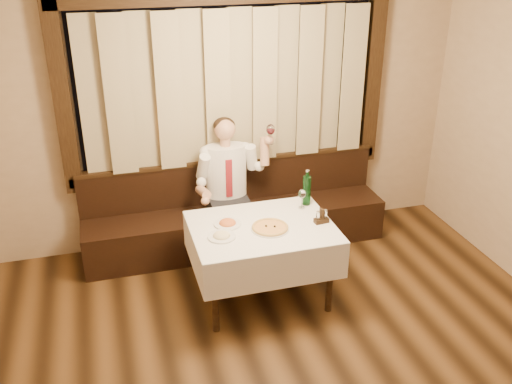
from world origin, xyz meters
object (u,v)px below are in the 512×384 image
object	(u,v)px
banquette	(235,218)
green_bottle	(307,190)
pizza	(270,228)
cruet_caddy	(321,218)
pasta_cream	(222,234)
pasta_red	(228,221)
dining_table	(262,236)
seated_man	(228,178)

from	to	relation	value
banquette	green_bottle	size ratio (longest dim) A/B	9.05
banquette	green_bottle	world-z (taller)	green_bottle
pizza	green_bottle	size ratio (longest dim) A/B	0.96
green_bottle	cruet_caddy	world-z (taller)	green_bottle
green_bottle	pasta_cream	bearing A→B (deg)	-156.42
pasta_red	cruet_caddy	distance (m)	0.84
banquette	green_bottle	xyz separation A→B (m)	(0.53, -0.72, 0.60)
dining_table	pasta_red	world-z (taller)	pasta_red
pasta_red	pizza	bearing A→B (deg)	-28.16
cruet_caddy	dining_table	bearing A→B (deg)	164.22
pasta_red	dining_table	bearing A→B (deg)	-20.78
dining_table	green_bottle	distance (m)	0.66
dining_table	cruet_caddy	bearing A→B (deg)	-8.91
pasta_red	pasta_cream	size ratio (longest dim) A/B	1.01
banquette	cruet_caddy	bearing A→B (deg)	-64.41
banquette	pasta_cream	world-z (taller)	banquette
dining_table	pizza	distance (m)	0.15
pasta_red	pasta_cream	bearing A→B (deg)	-115.93
pizza	pasta_red	bearing A→B (deg)	151.84
cruet_caddy	seated_man	xyz separation A→B (m)	(-0.61, 1.02, 0.03)
dining_table	seated_man	distance (m)	0.96
banquette	dining_table	distance (m)	1.08
banquette	pasta_cream	size ratio (longest dim) A/B	13.18
pasta_red	banquette	bearing A→B (deg)	72.40
seated_man	banquette	bearing A→B (deg)	46.76
pizza	dining_table	bearing A→B (deg)	125.18
seated_man	cruet_caddy	bearing A→B (deg)	-58.83
banquette	seated_man	distance (m)	0.54
pizza	green_bottle	xyz separation A→B (m)	(0.48, 0.38, 0.14)
banquette	pasta_cream	xyz separation A→B (m)	(-0.39, -1.12, 0.48)
cruet_caddy	seated_man	bearing A→B (deg)	114.30
banquette	seated_man	xyz separation A→B (m)	(-0.08, -0.09, 0.53)
pasta_red	cruet_caddy	size ratio (longest dim) A/B	1.76
dining_table	banquette	bearing A→B (deg)	90.00
pasta_red	cruet_caddy	bearing A→B (deg)	-13.25
pasta_red	pasta_cream	xyz separation A→B (m)	(-0.10, -0.21, -0.00)
banquette	pasta_cream	distance (m)	1.28
pasta_cream	pizza	bearing A→B (deg)	3.37
dining_table	cruet_caddy	distance (m)	0.56
banquette	green_bottle	distance (m)	1.07
pizza	cruet_caddy	xyz separation A→B (m)	(0.48, -0.01, 0.03)
pizza	banquette	bearing A→B (deg)	92.67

